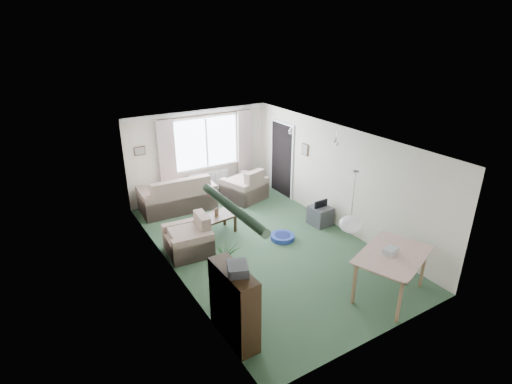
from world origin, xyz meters
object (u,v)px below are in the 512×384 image
sofa (177,192)px  coffee_table (214,225)px  pet_bed (282,237)px  tv_cube (320,216)px  houseplant (227,279)px  armchair_left (188,235)px  armchair_corner (244,184)px  bookshelf (234,304)px  dining_table (390,275)px

sofa → coffee_table: 1.76m
sofa → pet_bed: (1.41, -2.75, -0.41)m
coffee_table → tv_cube: (2.38, -0.88, 0.01)m
sofa → houseplant: (-0.75, -4.25, 0.16)m
sofa → armchair_left: (-0.60, -2.18, -0.06)m
armchair_corner → bookshelf: size_ratio=0.82×
bookshelf → houseplant: houseplant is taller
houseplant → tv_cube: (3.35, 1.65, -0.41)m
pet_bed → houseplant: bearing=-145.2°
tv_cube → pet_bed: size_ratio=0.92×
dining_table → pet_bed: size_ratio=2.43×
armchair_corner → coffee_table: (-1.59, -1.39, -0.22)m
houseplant → armchair_corner: bearing=56.8°
sofa → tv_cube: (2.60, -2.61, -0.24)m
armchair_left → pet_bed: size_ratio=1.70×
tv_cube → pet_bed: (-1.19, -0.14, -0.17)m
armchair_left → pet_bed: armchair_left is taller
sofa → dining_table: (1.88, -5.35, -0.06)m
dining_table → sofa: bearing=109.3°
sofa → houseplant: bearing=82.5°
armchair_corner → bookshelf: bookshelf is taller
coffee_table → houseplant: 2.73m
houseplant → dining_table: bearing=-22.7°
armchair_left → houseplant: size_ratio=0.72×
houseplant → dining_table: houseplant is taller
armchair_corner → bookshelf: bearing=41.3°
houseplant → pet_bed: size_ratio=2.35×
bookshelf → armchair_left: bearing=81.5°
armchair_corner → coffee_table: armchair_corner is taller
houseplant → pet_bed: houseplant is taller
dining_table → tv_cube: 2.84m
coffee_table → houseplant: bearing=-111.0°
armchair_corner → houseplant: houseplant is taller
armchair_corner → tv_cube: bearing=92.0°
bookshelf → pet_bed: size_ratio=2.25×
coffee_table → tv_cube: bearing=-20.2°
armchair_corner → tv_cube: (0.80, -2.26, -0.22)m
houseplant → pet_bed: bearing=34.8°
armchair_left → sofa: bearing=169.4°
tv_cube → houseplant: bearing=-156.4°
tv_cube → pet_bed: tv_cube is taller
armchair_corner → pet_bed: (-0.39, -2.41, -0.39)m
sofa → armchair_left: 2.27m
sofa → armchair_left: size_ratio=2.04×
armchair_corner → bookshelf: 5.29m
sofa → coffee_table: sofa is taller
sofa → armchair_corner: (1.80, -0.34, -0.02)m
sofa → pet_bed: sofa is taller
armchair_left → tv_cube: bearing=87.3°
tv_cube → armchair_corner: bearing=106.8°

